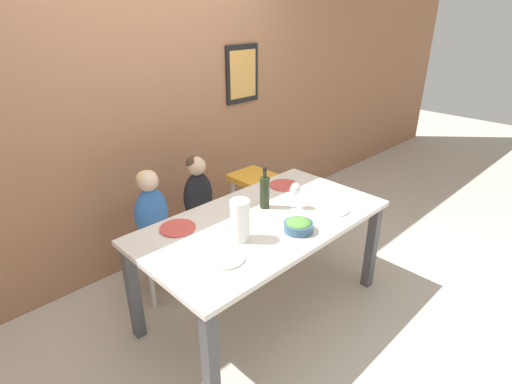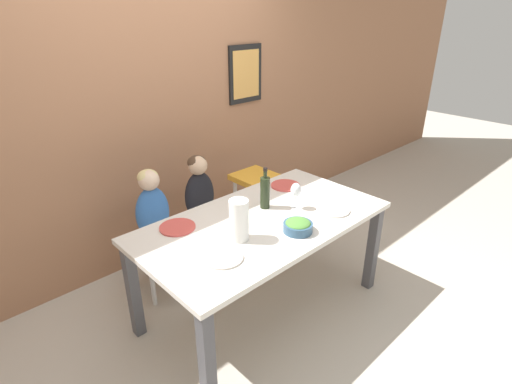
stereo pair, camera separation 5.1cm
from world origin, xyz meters
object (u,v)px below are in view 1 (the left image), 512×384
object	(u,v)px
dinner_plate_front_left	(225,258)
dinner_plate_back_right	(284,185)
chair_right_highchair	(252,190)
person_child_left	(151,205)
wine_glass_near	(296,190)
wine_bottle	(265,192)
dinner_plate_back_left	(178,228)
dinner_plate_front_right	(332,209)
chair_far_center	(200,227)
person_child_center	(198,188)
salad_bowl_large	(299,225)
chair_far_left	(156,246)
paper_towel_roll	(240,220)

from	to	relation	value
dinner_plate_front_left	dinner_plate_back_right	distance (m)	1.10
chair_right_highchair	person_child_left	distance (m)	1.05
wine_glass_near	dinner_plate_back_right	size ratio (longest dim) A/B	0.84
wine_bottle	dinner_plate_front_left	size ratio (longest dim) A/B	1.30
dinner_plate_back_left	dinner_plate_front_right	bearing A→B (deg)	-30.42
wine_glass_near	dinner_plate_back_right	xyz separation A→B (m)	(0.23, 0.31, -0.13)
chair_far_center	person_child_left	xyz separation A→B (m)	(-0.43, 0.00, 0.35)
person_child_left	dinner_plate_front_right	world-z (taller)	person_child_left
person_child_center	salad_bowl_large	distance (m)	1.00
salad_bowl_large	dinner_plate_back_left	bearing A→B (deg)	133.57
person_child_left	dinner_plate_front_left	bearing A→B (deg)	-93.97
wine_bottle	chair_far_center	bearing A→B (deg)	102.14
chair_far_left	paper_towel_roll	bearing A→B (deg)	-80.00
wine_glass_near	chair_right_highchair	bearing A→B (deg)	67.24
wine_bottle	salad_bowl_large	size ratio (longest dim) A/B	1.60
paper_towel_roll	dinner_plate_front_right	xyz separation A→B (m)	(0.73, -0.17, -0.13)
chair_far_left	person_child_left	distance (m)	0.35
chair_right_highchair	dinner_plate_front_left	distance (m)	1.44
wine_glass_near	person_child_center	bearing A→B (deg)	109.78
person_child_left	paper_towel_roll	xyz separation A→B (m)	(0.14, -0.81, 0.14)
chair_far_center	paper_towel_roll	size ratio (longest dim) A/B	1.78
dinner_plate_back_right	salad_bowl_large	bearing A→B (deg)	-130.84
chair_far_left	dinner_plate_front_right	world-z (taller)	dinner_plate_front_right
chair_far_center	wine_bottle	bearing A→B (deg)	-77.86
person_child_left	chair_right_highchair	bearing A→B (deg)	-0.05
person_child_center	paper_towel_roll	world-z (taller)	paper_towel_roll
chair_far_center	wine_glass_near	world-z (taller)	wine_glass_near
wine_bottle	dinner_plate_front_right	xyz separation A→B (m)	(0.31, -0.37, -0.12)
chair_far_center	dinner_plate_back_left	size ratio (longest dim) A/B	2.03
chair_far_left	wine_glass_near	xyz separation A→B (m)	(0.70, -0.77, 0.50)
person_child_center	chair_far_left	bearing A→B (deg)	-179.87
chair_far_left	chair_right_highchair	world-z (taller)	chair_right_highchair
wine_glass_near	dinner_plate_front_right	distance (m)	0.30
salad_bowl_large	dinner_plate_front_left	distance (m)	0.55
dinner_plate_back_left	dinner_plate_back_right	size ratio (longest dim) A/B	1.00
dinner_plate_back_left	dinner_plate_front_left	bearing A→B (deg)	-90.24
wine_bottle	dinner_plate_back_right	xyz separation A→B (m)	(0.38, 0.15, -0.12)
person_child_left	dinner_plate_back_right	distance (m)	1.05
dinner_plate_front_left	dinner_plate_front_right	bearing A→B (deg)	-4.61
dinner_plate_front_left	dinner_plate_back_left	xyz separation A→B (m)	(0.00, 0.47, 0.00)
chair_right_highchair	wine_bottle	size ratio (longest dim) A/B	2.28
wine_glass_near	paper_towel_roll	bearing A→B (deg)	-176.14
chair_right_highchair	dinner_plate_back_right	world-z (taller)	dinner_plate_back_right
chair_far_left	dinner_plate_front_left	world-z (taller)	dinner_plate_front_left
chair_right_highchair	salad_bowl_large	size ratio (longest dim) A/B	3.66
chair_far_left	dinner_plate_back_right	world-z (taller)	dinner_plate_back_right
chair_far_center	dinner_plate_back_left	distance (m)	0.75
chair_far_center	dinner_plate_back_left	xyz separation A→B (m)	(-0.49, -0.43, 0.37)
chair_right_highchair	salad_bowl_large	distance (m)	1.17
person_child_left	person_child_center	bearing A→B (deg)	0.00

